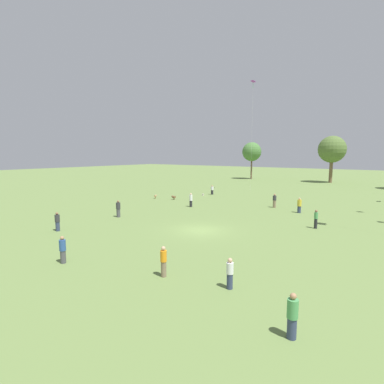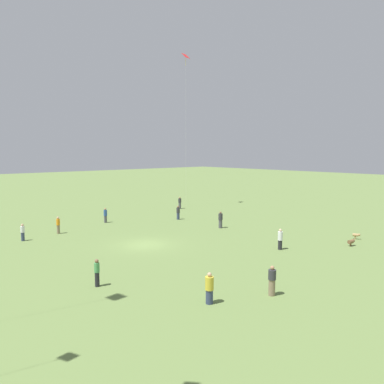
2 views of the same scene
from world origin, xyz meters
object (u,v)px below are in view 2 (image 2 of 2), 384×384
person_2 (209,288)px  dog_1 (356,235)px  person_6 (180,203)px  person_8 (272,281)px  person_1 (23,232)px  person_11 (178,213)px  person_0 (280,239)px  person_5 (97,273)px  dog_0 (351,242)px  person_3 (220,220)px  kite_1 (186,64)px  person_9 (105,215)px  person_7 (58,225)px

person_2 → dog_1: bearing=36.5°
person_6 → person_8: (16.94, 28.69, 0.02)m
person_1 → person_11: bearing=-157.0°
person_0 → person_5: size_ratio=1.04×
person_1 → dog_0: person_1 is taller
person_6 → dog_0: size_ratio=2.29×
dog_1 → dog_0: bearing=-7.0°
person_6 → dog_0: person_6 is taller
person_0 → person_8: person_0 is taller
person_1 → person_11: person_11 is taller
person_5 → dog_0: bearing=158.8°
person_1 → dog_1: (-23.80, 20.31, -0.40)m
person_2 → person_5: 7.28m
person_2 → person_6: (-20.45, -27.14, -0.01)m
person_3 → person_8: size_ratio=1.03×
person_3 → dog_0: size_ratio=2.41×
person_1 → kite_1: bearing=-139.8°
person_1 → dog_1: size_ratio=2.32×
person_3 → person_11: person_3 is taller
dog_0 → person_11: bearing=-161.0°
person_3 → person_9: person_3 is taller
person_8 → dog_0: (-14.56, -2.23, -0.47)m
person_6 → person_7: size_ratio=0.99×
person_8 → kite_1: size_ratio=0.08×
person_8 → person_9: 26.57m
person_0 → person_9: size_ratio=1.04×
person_0 → person_1: (15.29, -17.71, -0.08)m
person_0 → person_8: (8.86, 5.69, -0.02)m
person_6 → person_11: bearing=-110.9°
person_6 → person_5: bearing=-118.9°
person_0 → dog_1: (-8.51, 2.60, -0.49)m
person_8 → kite_1: bearing=134.7°
person_2 → person_11: person_2 is taller
person_5 → person_2: bearing=111.3°
person_11 → kite_1: bearing=-94.2°
person_2 → person_8: person_8 is taller
person_1 → person_9: 10.54m
person_0 → kite_1: size_ratio=0.08×
person_2 → dog_0: size_ratio=2.33×
kite_1 → dog_1: 33.32m
kite_1 → person_5: bearing=-106.9°
person_5 → dog_1: bearing=162.4°
person_5 → kite_1: size_ratio=0.08×
person_0 → person_5: 15.90m
person_0 → person_5: person_0 is taller
person_0 → person_6: person_0 is taller
kite_1 → person_11: bearing=-102.7°
person_6 → person_9: size_ratio=1.00×
dog_0 → dog_1: bearing=116.7°
person_8 → dog_0: person_8 is taller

